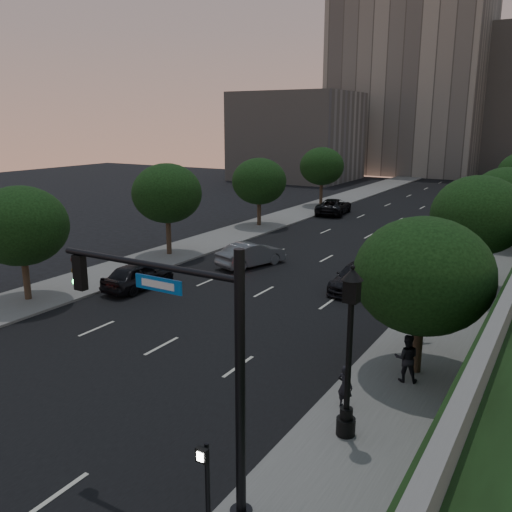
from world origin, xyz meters
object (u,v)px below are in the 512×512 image
Objects in this scene: pedestrian_a at (345,386)px; sedan_far_left at (334,206)px; sedan_near_left at (138,276)px; sedan_far_right at (436,224)px; street_lamp at (349,361)px; sedan_mid_left at (251,254)px; pedestrian_b at (406,358)px; sedan_near_right at (357,277)px; traffic_signal_mast at (202,379)px; pedestrian_c at (418,320)px.

sedan_far_left is at bearing -56.18° from pedestrian_a.
sedan_near_left is 28.59m from sedan_far_right.
sedan_mid_left is at bearing 129.33° from street_lamp.
sedan_near_left is 17.29m from pedestrian_b.
sedan_far_right is 30.74m from pedestrian_b.
sedan_far_left is at bearing -62.90° from sedan_mid_left.
sedan_near_right is (-5.16, 14.72, -1.89)m from street_lamp.
sedan_far_right is (-3.33, 39.57, -3.03)m from traffic_signal_mast.
traffic_signal_mast reaches higher than street_lamp.
sedan_near_right is at bearing -78.85° from pedestrian_b.
street_lamp is 3.64× the size of pedestrian_a.
traffic_signal_mast is 1.37× the size of sedan_near_right.
traffic_signal_mast is 1.25× the size of street_lamp.
sedan_far_left reaches higher than sedan_near_left.
traffic_signal_mast reaches higher than sedan_far_left.
pedestrian_b is at bearing 75.41° from traffic_signal_mast.
pedestrian_b reaches higher than sedan_mid_left.
street_lamp is 18.37m from sedan_near_left.
street_lamp is at bearing 64.32° from pedestrian_b.
pedestrian_b is 0.95× the size of pedestrian_c.
sedan_near_left is at bearing -106.57° from sedan_far_right.
sedan_near_right is at bearing -149.20° from sedan_near_left.
street_lamp is at bearing 69.19° from traffic_signal_mast.
pedestrian_a reaches higher than sedan_near_right.
pedestrian_a is 3.23m from pedestrian_b.
sedan_far_right is (11.37, -3.71, -0.19)m from sedan_far_left.
traffic_signal_mast is at bearing 100.25° from sedan_far_left.
traffic_signal_mast is 10.04m from pedestrian_b.
traffic_signal_mast is at bearing -78.96° from sedan_far_right.
sedan_mid_left is (-13.19, 16.10, -1.82)m from street_lamp.
sedan_far_right is at bearing -94.78° from sedan_mid_left.
traffic_signal_mast reaches higher than sedan_far_right.
pedestrian_a is at bearing 149.23° from sedan_mid_left.
sedan_near_right is 19.98m from sedan_far_right.
traffic_signal_mast reaches higher than pedestrian_c.
street_lamp is (1.85, 4.88, -1.04)m from traffic_signal_mast.
street_lamp reaches higher than sedan_mid_left.
street_lamp reaches higher than sedan_near_right.
traffic_signal_mast reaches higher than pedestrian_a.
pedestrian_c is at bearing -84.25° from pedestrian_a.
pedestrian_a reaches higher than sedan_near_left.
pedestrian_a is at bearing 79.36° from traffic_signal_mast.
sedan_far_left is 3.09× the size of pedestrian_c.
sedan_far_left is (-0.29, 30.06, 0.02)m from sedan_near_left.
pedestrian_c is at bearing 110.46° from sedan_far_left.
sedan_near_right is at bearing 109.33° from street_lamp.
pedestrian_b is at bearing -61.30° from sedan_near_right.
street_lamp is 3.06× the size of pedestrian_b.
pedestrian_b reaches higher than sedan_near_left.
traffic_signal_mast is 7.08m from pedestrian_a.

